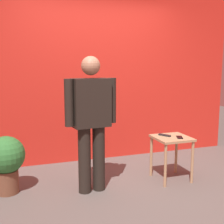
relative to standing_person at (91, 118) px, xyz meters
The scene contains 7 objects.
ground_plane 1.04m from the standing_person, 35.32° to the right, with size 12.00×12.00×0.00m, color #59544F.
back_wall_red 1.36m from the standing_person, 70.74° to the left, with size 4.66×0.12×2.71m, color red.
standing_person is the anchor object (origin of this frame).
side_table 1.16m from the standing_person, ahead, with size 0.45×0.45×0.58m.
cell_phone 1.20m from the standing_person, ahead, with size 0.07×0.14×0.01m, color black.
tv_remote 1.06m from the standing_person, ahead, with size 0.04×0.17×0.02m, color black.
potted_plant 1.11m from the standing_person, 164.50° to the left, with size 0.44×0.44×0.69m.
Camera 1 is at (-1.29, -2.95, 1.51)m, focal length 47.09 mm.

